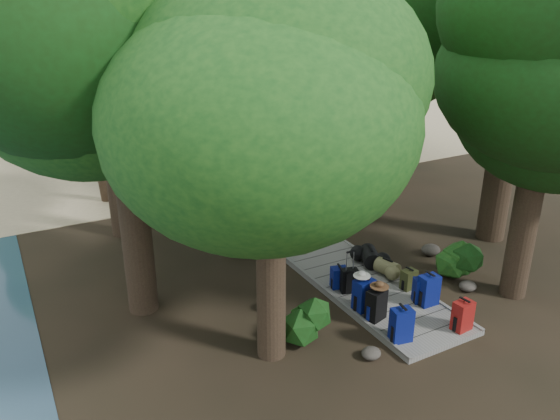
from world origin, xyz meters
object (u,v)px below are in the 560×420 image
backpack_right_d (409,278)px  kayak (122,163)px  lone_suitcase_on_sand (215,165)px  sun_lounger (255,148)px  backpack_left_a (401,323)px  suitcase_on_boardwalk (349,280)px  backpack_left_b (376,303)px  backpack_right_c (422,289)px  duffel_right_khaki (387,268)px  backpack_right_b (429,289)px  backpack_left_c (364,293)px  backpack_right_a (463,314)px  backpack_left_d (339,276)px  duffel_right_black (370,257)px

backpack_right_d → kayak: backpack_right_d is taller
backpack_right_d → lone_suitcase_on_sand: size_ratio=0.85×
sun_lounger → backpack_left_a: bearing=-126.2°
suitcase_on_boardwalk → backpack_left_b: bearing=-79.6°
kayak → backpack_right_c: bearing=-60.8°
backpack_right_c → duffel_right_khaki: bearing=104.7°
kayak → sun_lounger: bearing=6.3°
lone_suitcase_on_sand → suitcase_on_boardwalk: bearing=-102.7°
sun_lounger → kayak: bearing=148.8°
backpack_right_b → suitcase_on_boardwalk: 1.76m
backpack_left_c → suitcase_on_boardwalk: size_ratio=1.36×
backpack_right_a → backpack_right_d: size_ratio=1.34×
backpack_left_a → kayak: size_ratio=0.27×
backpack_left_d → backpack_right_c: backpack_right_c is taller
backpack_left_b → backpack_right_a: (1.30, -1.15, -0.02)m
backpack_left_a → kayak: (-1.91, 14.71, -0.34)m
backpack_left_d → backpack_right_a: size_ratio=0.80×
duffel_right_khaki → lone_suitcase_on_sand: bearing=78.7°
backpack_right_d → suitcase_on_boardwalk: (-1.30, 0.54, 0.03)m
sun_lounger → backpack_right_d: bearing=-121.2°
sun_lounger → backpack_right_b: bearing=-121.1°
backpack_left_b → kayak: 14.00m
backpack_left_c → lone_suitcase_on_sand: 10.98m
backpack_left_a → backpack_left_b: backpack_left_a is taller
duffel_right_black → backpack_left_a: bearing=-91.9°
backpack_right_a → backpack_left_d: bearing=110.2°
duffel_right_black → backpack_right_a: bearing=-67.2°
suitcase_on_boardwalk → sun_lounger: suitcase_on_boardwalk is taller
backpack_left_d → duffel_right_khaki: (1.38, -0.06, -0.09)m
backpack_right_a → kayak: 15.36m
lone_suitcase_on_sand → kayak: (-3.00, 2.51, -0.16)m
backpack_right_a → duffel_right_khaki: backpack_right_a is taller
backpack_left_a → lone_suitcase_on_sand: (1.09, 12.20, -0.18)m
backpack_left_a → backpack_right_a: 1.38m
backpack_right_d → lone_suitcase_on_sand: bearing=86.9°
duffel_right_black → lone_suitcase_on_sand: (-0.37, 9.30, -0.01)m
duffel_right_khaki → suitcase_on_boardwalk: (-1.30, -0.23, 0.10)m
backpack_right_c → sun_lounger: (2.22, 12.87, -0.15)m
backpack_left_a → lone_suitcase_on_sand: bearing=95.8°
backpack_right_a → kayak: backpack_right_a is taller
backpack_right_b → suitcase_on_boardwalk: size_ratio=1.32×
backpack_right_d → lone_suitcase_on_sand: 10.71m
backpack_right_d → kayak: 13.65m
backpack_left_a → backpack_left_d: (0.12, 2.32, -0.11)m
backpack_left_a → suitcase_on_boardwalk: size_ratio=1.33×
backpack_left_d → suitcase_on_boardwalk: bearing=-58.9°
backpack_right_d → suitcase_on_boardwalk: 1.41m
backpack_left_c → kayak: 13.58m
backpack_left_a → backpack_left_d: backpack_left_a is taller
backpack_left_c → suitcase_on_boardwalk: backpack_left_c is taller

